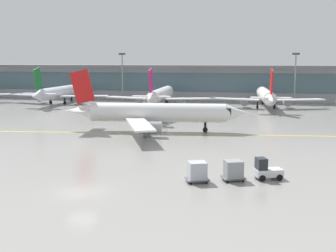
{
  "coord_description": "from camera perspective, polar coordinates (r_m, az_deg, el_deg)",
  "views": [
    {
      "loc": [
        14.8,
        -34.7,
        11.51
      ],
      "look_at": [
        3.63,
        19.52,
        3.0
      ],
      "focal_mm": 47.37,
      "sensor_mm": 36.0,
      "label": 1
    }
  ],
  "objects": [
    {
      "name": "taxiing_regional_jet",
      "position": [
        69.72,
        -1.61,
        1.68
      ],
      "size": [
        29.63,
        27.37,
        9.81
      ],
      "rotation": [
        0.0,
        0.0,
        0.11
      ],
      "color": "white",
      "rests_on": "ground_plane"
    },
    {
      "name": "apron_light_mast_2",
      "position": [
        115.58,
        16.04,
        6.2
      ],
      "size": [
        1.8,
        0.36,
        12.79
      ],
      "color": "gray",
      "rests_on": "ground_plane"
    },
    {
      "name": "gate_airplane_2",
      "position": [
        106.08,
        -0.96,
        4.05
      ],
      "size": [
        26.54,
        28.52,
        9.46
      ],
      "rotation": [
        0.0,
        0.0,
        1.61
      ],
      "color": "white",
      "rests_on": "ground_plane"
    },
    {
      "name": "gate_airplane_1",
      "position": [
        116.69,
        -13.78,
        4.22
      ],
      "size": [
        26.56,
        28.46,
        9.46
      ],
      "rotation": [
        0.0,
        0.0,
        1.58
      ],
      "color": "silver",
      "rests_on": "ground_plane"
    },
    {
      "name": "cargo_dolly_trailing",
      "position": [
        41.64,
        3.79,
        -5.82
      ],
      "size": [
        2.53,
        2.23,
        1.94
      ],
      "rotation": [
        0.0,
        0.0,
        0.36
      ],
      "color": "#595B60",
      "rests_on": "ground_plane"
    },
    {
      "name": "cargo_dolly_lead",
      "position": [
        42.52,
        8.41,
        -5.59
      ],
      "size": [
        2.53,
        2.23,
        1.94
      ],
      "rotation": [
        0.0,
        0.0,
        0.36
      ],
      "color": "#595B60",
      "rests_on": "ground_plane"
    },
    {
      "name": "apron_light_mast_1",
      "position": [
        122.74,
        -5.89,
        6.64
      ],
      "size": [
        1.8,
        0.36,
        12.87
      ],
      "color": "gray",
      "rests_on": "ground_plane"
    },
    {
      "name": "terminal_concourse",
      "position": [
        124.99,
        4.84,
        5.68
      ],
      "size": [
        203.05,
        11.0,
        9.6
      ],
      "color": "#9EA3A8",
      "rests_on": "ground_plane"
    },
    {
      "name": "gate_airplane_3",
      "position": [
        105.58,
        12.46,
        3.82
      ],
      "size": [
        26.47,
        28.56,
        9.46
      ],
      "rotation": [
        0.0,
        0.0,
        1.65
      ],
      "color": "white",
      "rests_on": "ground_plane"
    },
    {
      "name": "taxiway_centreline_stripe",
      "position": [
        68.18,
        -1.66,
        -0.98
      ],
      "size": [
        109.32,
        12.97,
        0.01
      ],
      "primitive_type": "cube",
      "rotation": [
        0.0,
        0.0,
        0.11
      ],
      "color": "yellow",
      "rests_on": "ground_plane"
    },
    {
      "name": "baggage_tug",
      "position": [
        43.62,
        12.53,
        -5.56
      ],
      "size": [
        2.93,
        2.32,
        2.1
      ],
      "rotation": [
        0.0,
        0.0,
        0.36
      ],
      "color": "silver",
      "rests_on": "ground_plane"
    },
    {
      "name": "ground_plane",
      "position": [
        39.44,
        -11.08,
        -8.4
      ],
      "size": [
        400.0,
        400.0,
        0.0
      ],
      "primitive_type": "plane",
      "color": "gray"
    }
  ]
}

